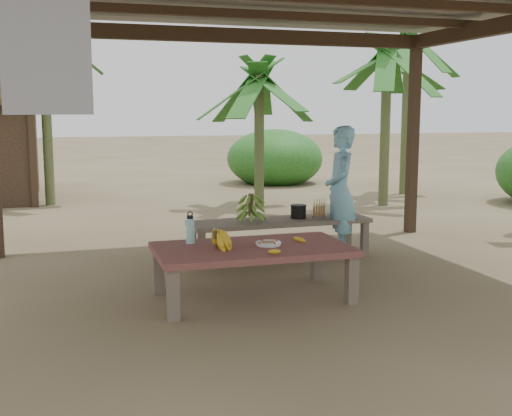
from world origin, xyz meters
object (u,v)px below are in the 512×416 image
object	(u,v)px
work_table	(252,253)
woman	(340,191)
bench	(280,224)
cooking_pot	(298,212)
plate	(268,244)
water_flask	(190,230)
ripe_banana_bunch	(215,239)

from	to	relation	value
work_table	woman	xyz separation A→B (m)	(1.56, 1.48, 0.35)
bench	woman	size ratio (longest dim) A/B	1.41
cooking_pot	plate	bearing A→B (deg)	-119.50
work_table	plate	distance (m)	0.17
cooking_pot	bench	bearing A→B (deg)	-175.68
water_flask	cooking_pot	xyz separation A→B (m)	(1.60, 1.32, -0.10)
bench	cooking_pot	size ratio (longest dim) A/B	11.90
work_table	water_flask	distance (m)	0.64
work_table	ripe_banana_bunch	world-z (taller)	ripe_banana_bunch
bench	woman	xyz separation A→B (m)	(0.73, -0.14, 0.39)
work_table	ripe_banana_bunch	xyz separation A→B (m)	(-0.36, -0.01, 0.16)
water_flask	cooking_pot	bearing A→B (deg)	39.53
plate	woman	size ratio (longest dim) A/B	0.15
bench	plate	size ratio (longest dim) A/B	9.17
water_flask	woman	xyz separation A→B (m)	(2.08, 1.17, 0.16)
cooking_pot	woman	distance (m)	0.57
ripe_banana_bunch	water_flask	xyz separation A→B (m)	(-0.16, 0.32, 0.04)
cooking_pot	woman	size ratio (longest dim) A/B	0.12
ripe_banana_bunch	cooking_pot	bearing A→B (deg)	48.74
cooking_pot	woman	xyz separation A→B (m)	(0.48, -0.15, 0.26)
bench	ripe_banana_bunch	size ratio (longest dim) A/B	7.19
plate	water_flask	xyz separation A→B (m)	(-0.68, 0.32, 0.11)
work_table	woman	world-z (taller)	woman
bench	cooking_pot	xyz separation A→B (m)	(0.25, 0.02, 0.13)
ripe_banana_bunch	plate	xyz separation A→B (m)	(0.51, 0.00, -0.08)
ripe_banana_bunch	plate	distance (m)	0.52
bench	water_flask	distance (m)	1.90
ripe_banana_bunch	water_flask	size ratio (longest dim) A/B	1.00
cooking_pot	work_table	bearing A→B (deg)	-123.52
woman	ripe_banana_bunch	bearing A→B (deg)	-39.22
plate	woman	xyz separation A→B (m)	(1.41, 1.49, 0.27)
woman	bench	bearing A→B (deg)	-87.51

